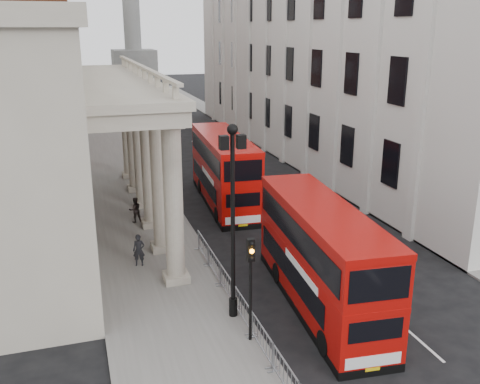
{
  "coord_description": "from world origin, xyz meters",
  "views": [
    {
      "loc": [
        -6.49,
        -15.6,
        11.98
      ],
      "look_at": [
        2.08,
        11.49,
        3.24
      ],
      "focal_mm": 40.0,
      "sensor_mm": 36.0,
      "label": 1
    }
  ],
  "objects_px": {
    "lamp_post_mid": "(165,137)",
    "bus_far": "(224,169)",
    "monument_column": "(131,6)",
    "pedestrian_b": "(135,210)",
    "traffic_light": "(251,271)",
    "lamp_post_north": "(136,106)",
    "lamp_post_south": "(233,210)",
    "pedestrian_a": "(139,250)",
    "bus_near": "(321,255)",
    "pedestrian_c": "(154,208)"
  },
  "relations": [
    {
      "from": "bus_far",
      "to": "pedestrian_b",
      "type": "xyz_separation_m",
      "value": [
        -6.55,
        -2.39,
        -1.6
      ]
    },
    {
      "from": "lamp_post_south",
      "to": "bus_far",
      "type": "height_order",
      "value": "lamp_post_south"
    },
    {
      "from": "monument_column",
      "to": "traffic_light",
      "type": "relative_size",
      "value": 12.6
    },
    {
      "from": "bus_far",
      "to": "pedestrian_c",
      "type": "xyz_separation_m",
      "value": [
        -5.4,
        -2.64,
        -1.54
      ]
    },
    {
      "from": "lamp_post_mid",
      "to": "bus_far",
      "type": "xyz_separation_m",
      "value": [
        3.97,
        -0.65,
        -2.38
      ]
    },
    {
      "from": "lamp_post_south",
      "to": "pedestrian_c",
      "type": "height_order",
      "value": "lamp_post_south"
    },
    {
      "from": "monument_column",
      "to": "lamp_post_mid",
      "type": "relative_size",
      "value": 6.51
    },
    {
      "from": "lamp_post_south",
      "to": "pedestrian_c",
      "type": "bearing_deg",
      "value": 96.41
    },
    {
      "from": "lamp_post_north",
      "to": "traffic_light",
      "type": "distance_m",
      "value": 34.07
    },
    {
      "from": "lamp_post_mid",
      "to": "bus_near",
      "type": "distance_m",
      "value": 16.76
    },
    {
      "from": "lamp_post_south",
      "to": "pedestrian_a",
      "type": "distance_m",
      "value": 8.11
    },
    {
      "from": "lamp_post_south",
      "to": "bus_far",
      "type": "bearing_deg",
      "value": 75.49
    },
    {
      "from": "lamp_post_mid",
      "to": "pedestrian_b",
      "type": "xyz_separation_m",
      "value": [
        -2.58,
        -3.04,
        -3.97
      ]
    },
    {
      "from": "lamp_post_mid",
      "to": "bus_near",
      "type": "height_order",
      "value": "lamp_post_mid"
    },
    {
      "from": "lamp_post_north",
      "to": "pedestrian_b",
      "type": "xyz_separation_m",
      "value": [
        -2.58,
        -19.04,
        -3.97
      ]
    },
    {
      "from": "lamp_post_south",
      "to": "lamp_post_mid",
      "type": "height_order",
      "value": "same"
    },
    {
      "from": "lamp_post_south",
      "to": "lamp_post_mid",
      "type": "distance_m",
      "value": 16.0
    },
    {
      "from": "lamp_post_north",
      "to": "traffic_light",
      "type": "relative_size",
      "value": 1.93
    },
    {
      "from": "monument_column",
      "to": "pedestrian_b",
      "type": "height_order",
      "value": "monument_column"
    },
    {
      "from": "lamp_post_south",
      "to": "lamp_post_north",
      "type": "relative_size",
      "value": 1.0
    },
    {
      "from": "traffic_light",
      "to": "pedestrian_a",
      "type": "xyz_separation_m",
      "value": [
        -3.28,
        8.35,
        -2.14
      ]
    },
    {
      "from": "lamp_post_north",
      "to": "traffic_light",
      "type": "xyz_separation_m",
      "value": [
        0.1,
        -34.02,
        -1.8
      ]
    },
    {
      "from": "traffic_light",
      "to": "pedestrian_a",
      "type": "relative_size",
      "value": 2.54
    },
    {
      "from": "pedestrian_c",
      "to": "pedestrian_b",
      "type": "bearing_deg",
      "value": -168.38
    },
    {
      "from": "monument_column",
      "to": "lamp_post_north",
      "type": "bearing_deg",
      "value": -96.72
    },
    {
      "from": "monument_column",
      "to": "bus_far",
      "type": "xyz_separation_m",
      "value": [
        -2.63,
        -72.65,
        -13.45
      ]
    },
    {
      "from": "traffic_light",
      "to": "pedestrian_c",
      "type": "distance_m",
      "value": 14.96
    },
    {
      "from": "bus_far",
      "to": "lamp_post_north",
      "type": "bearing_deg",
      "value": 107.28
    },
    {
      "from": "lamp_post_north",
      "to": "pedestrian_b",
      "type": "relative_size",
      "value": 5.09
    },
    {
      "from": "lamp_post_south",
      "to": "traffic_light",
      "type": "xyz_separation_m",
      "value": [
        0.1,
        -2.02,
        -1.8
      ]
    },
    {
      "from": "lamp_post_north",
      "to": "lamp_post_south",
      "type": "bearing_deg",
      "value": -90.0
    },
    {
      "from": "pedestrian_c",
      "to": "lamp_post_north",
      "type": "bearing_deg",
      "value": 109.64
    },
    {
      "from": "pedestrian_a",
      "to": "monument_column",
      "type": "bearing_deg",
      "value": 95.69
    },
    {
      "from": "lamp_post_south",
      "to": "pedestrian_b",
      "type": "relative_size",
      "value": 5.09
    },
    {
      "from": "monument_column",
      "to": "bus_far",
      "type": "relative_size",
      "value": 4.76
    },
    {
      "from": "monument_column",
      "to": "lamp_post_south",
      "type": "bearing_deg",
      "value": -94.29
    },
    {
      "from": "monument_column",
      "to": "pedestrian_b",
      "type": "distance_m",
      "value": 77.08
    },
    {
      "from": "monument_column",
      "to": "lamp_post_mid",
      "type": "height_order",
      "value": "monument_column"
    },
    {
      "from": "lamp_post_north",
      "to": "bus_far",
      "type": "distance_m",
      "value": 17.28
    },
    {
      "from": "lamp_post_north",
      "to": "bus_far",
      "type": "xyz_separation_m",
      "value": [
        3.97,
        -16.65,
        -2.38
      ]
    },
    {
      "from": "lamp_post_mid",
      "to": "lamp_post_north",
      "type": "bearing_deg",
      "value": 90.0
    },
    {
      "from": "lamp_post_south",
      "to": "pedestrian_a",
      "type": "xyz_separation_m",
      "value": [
        -3.18,
        6.33,
        -3.95
      ]
    },
    {
      "from": "traffic_light",
      "to": "pedestrian_a",
      "type": "height_order",
      "value": "traffic_light"
    },
    {
      "from": "lamp_post_mid",
      "to": "traffic_light",
      "type": "bearing_deg",
      "value": -89.68
    },
    {
      "from": "lamp_post_mid",
      "to": "lamp_post_north",
      "type": "xyz_separation_m",
      "value": [
        0.0,
        16.0,
        0.0
      ]
    },
    {
      "from": "traffic_light",
      "to": "lamp_post_south",
      "type": "bearing_deg",
      "value": 92.84
    },
    {
      "from": "bus_near",
      "to": "pedestrian_a",
      "type": "bearing_deg",
      "value": 143.26
    },
    {
      "from": "traffic_light",
      "to": "pedestrian_b",
      "type": "xyz_separation_m",
      "value": [
        -2.68,
        14.98,
        -2.17
      ]
    },
    {
      "from": "pedestrian_b",
      "to": "lamp_post_north",
      "type": "bearing_deg",
      "value": -105.1
    },
    {
      "from": "lamp_post_mid",
      "to": "bus_far",
      "type": "distance_m",
      "value": 4.67
    }
  ]
}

